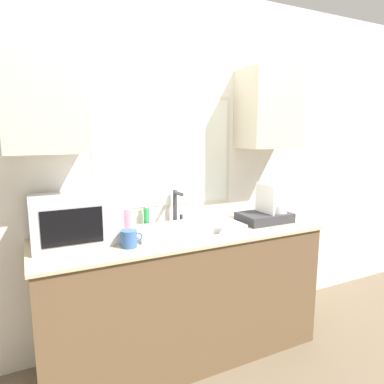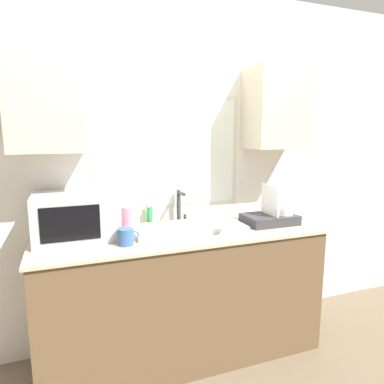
# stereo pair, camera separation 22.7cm
# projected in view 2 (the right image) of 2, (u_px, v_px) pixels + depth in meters

# --- Properties ---
(ground_plane) EXTENTS (12.00, 12.00, 0.00)m
(ground_plane) POSITION_uv_depth(u_px,v_px,m) (199.00, 380.00, 2.20)
(ground_plane) COLOR brown
(countertop) EXTENTS (1.94, 0.65, 0.90)m
(countertop) POSITION_uv_depth(u_px,v_px,m) (183.00, 294.00, 2.41)
(countertop) COLOR brown
(countertop) RESTS_ON ground_plane
(wall_back) EXTENTS (6.00, 0.38, 2.60)m
(wall_back) POSITION_uv_depth(u_px,v_px,m) (169.00, 160.00, 2.54)
(wall_back) COLOR silver
(wall_back) RESTS_ON ground_plane
(sink_basin) EXTENTS (0.78, 0.36, 0.03)m
(sink_basin) POSITION_uv_depth(u_px,v_px,m) (188.00, 227.00, 2.39)
(sink_basin) COLOR #B2B2B7
(sink_basin) RESTS_ON countertop
(faucet) EXTENTS (0.08, 0.14, 0.25)m
(faucet) POSITION_uv_depth(u_px,v_px,m) (180.00, 204.00, 2.55)
(faucet) COLOR #333338
(faucet) RESTS_ON countertop
(microwave) EXTENTS (0.51, 0.37, 0.30)m
(microwave) POSITION_uv_depth(u_px,v_px,m) (76.00, 216.00, 2.16)
(microwave) COLOR #B2B2B7
(microwave) RESTS_ON countertop
(dish_rack) EXTENTS (0.38, 0.26, 0.29)m
(dish_rack) POSITION_uv_depth(u_px,v_px,m) (271.00, 217.00, 2.54)
(dish_rack) COLOR #333338
(dish_rack) RESTS_ON countertop
(spray_bottle) EXTENTS (0.07, 0.07, 0.24)m
(spray_bottle) POSITION_uv_depth(u_px,v_px,m) (127.00, 216.00, 2.30)
(spray_bottle) COLOR #D8728C
(spray_bottle) RESTS_ON countertop
(soap_bottle) EXTENTS (0.04, 0.04, 0.16)m
(soap_bottle) POSITION_uv_depth(u_px,v_px,m) (150.00, 215.00, 2.50)
(soap_bottle) COLOR #268C3F
(soap_bottle) RESTS_ON countertop
(mug_near_sink) EXTENTS (0.13, 0.09, 0.10)m
(mug_near_sink) POSITION_uv_depth(u_px,v_px,m) (126.00, 237.00, 2.06)
(mug_near_sink) COLOR #335999
(mug_near_sink) RESTS_ON countertop
(wine_glass) EXTENTS (0.06, 0.06, 0.14)m
(wine_glass) POSITION_uv_depth(u_px,v_px,m) (224.00, 220.00, 2.24)
(wine_glass) COLOR silver
(wine_glass) RESTS_ON countertop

